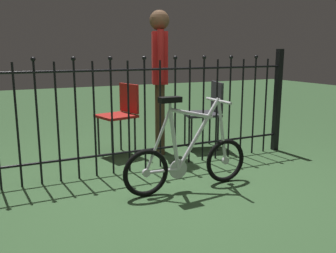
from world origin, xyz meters
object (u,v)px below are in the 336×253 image
object	(u,v)px
person_visitor	(160,69)
chair_charcoal	(208,108)
bicycle	(188,158)
chair_red	(121,111)

from	to	relation	value
person_visitor	chair_charcoal	bearing A→B (deg)	-4.01
bicycle	person_visitor	bearing A→B (deg)	77.14
chair_red	person_visitor	world-z (taller)	person_visitor
bicycle	person_visitor	size ratio (longest dim) A/B	0.73
chair_red	chair_charcoal	size ratio (longest dim) A/B	1.00
chair_red	person_visitor	size ratio (longest dim) A/B	0.50
bicycle	chair_red	bearing A→B (deg)	96.49
chair_charcoal	person_visitor	xyz separation A→B (m)	(-0.67, 0.05, 0.53)
chair_red	person_visitor	bearing A→B (deg)	-20.23
bicycle	chair_charcoal	distance (m)	1.55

